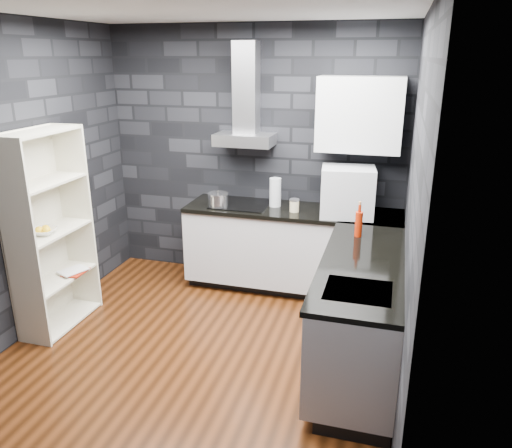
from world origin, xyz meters
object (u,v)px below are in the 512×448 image
at_px(utensil_crock, 331,207).
at_px(red_bottle, 359,224).
at_px(bookshelf, 51,232).
at_px(pot, 218,200).
at_px(fruit_bowl, 44,231).
at_px(appliance_garage, 347,193).
at_px(storage_jar, 294,206).
at_px(glass_vase, 275,192).

bearing_deg(utensil_crock, red_bottle, -61.47).
bearing_deg(utensil_crock, bookshelf, -152.16).
relative_size(pot, bookshelf, 0.11).
bearing_deg(fruit_bowl, bookshelf, 90.00).
distance_m(pot, red_bottle, 1.54).
distance_m(utensil_crock, appliance_garage, 0.22).
relative_size(pot, fruit_bowl, 0.95).
height_order(appliance_garage, fruit_bowl, appliance_garage).
bearing_deg(storage_jar, bookshelf, -148.68).
bearing_deg(pot, glass_vase, 19.26).
bearing_deg(glass_vase, storage_jar, -30.43).
distance_m(pot, bookshelf, 1.63).
xyz_separation_m(appliance_garage, red_bottle, (0.16, -0.57, -0.12)).
distance_m(pot, storage_jar, 0.79).
xyz_separation_m(glass_vase, appliance_garage, (0.74, -0.12, 0.08)).
distance_m(glass_vase, utensil_crock, 0.60).
bearing_deg(pot, storage_jar, 4.28).
relative_size(red_bottle, fruit_bowl, 1.01).
height_order(glass_vase, storage_jar, glass_vase).
bearing_deg(appliance_garage, utensil_crock, 167.64).
bearing_deg(red_bottle, pot, 161.41).
bearing_deg(bookshelf, pot, 41.56).
distance_m(appliance_garage, fruit_bowl, 2.79).
height_order(glass_vase, fruit_bowl, glass_vase).
bearing_deg(pot, fruit_bowl, -133.87).
bearing_deg(bookshelf, fruit_bowl, -92.47).
height_order(storage_jar, bookshelf, bookshelf).
bearing_deg(appliance_garage, pot, 176.35).
distance_m(glass_vase, red_bottle, 1.14).
height_order(pot, utensil_crock, pot).
height_order(pot, red_bottle, red_bottle).
height_order(appliance_garage, bookshelf, bookshelf).
relative_size(storage_jar, red_bottle, 0.52).
height_order(pot, fruit_bowl, pot).
xyz_separation_m(appliance_garage, bookshelf, (-2.46, -1.21, -0.22)).
distance_m(appliance_garage, bookshelf, 2.75).
distance_m(bookshelf, fruit_bowl, 0.09).
bearing_deg(utensil_crock, appliance_garage, -5.33).
relative_size(pot, red_bottle, 0.94).
distance_m(appliance_garage, red_bottle, 0.60).
height_order(pot, bookshelf, bookshelf).
relative_size(storage_jar, utensil_crock, 0.91).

